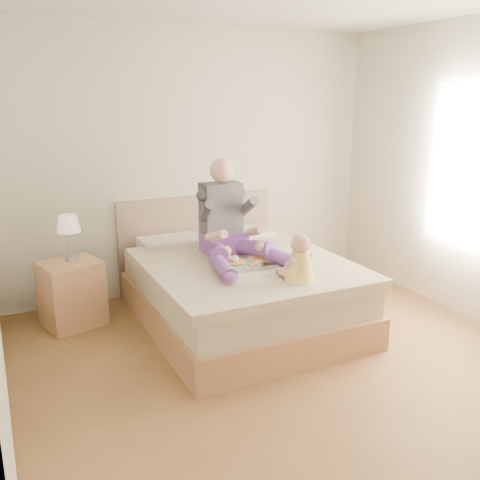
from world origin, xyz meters
name	(u,v)px	position (x,y,z in m)	size (l,w,h in m)	color
room	(312,171)	(0.08, 0.01, 1.51)	(4.02, 4.22, 2.71)	brown
bed	(236,287)	(0.00, 1.08, 0.32)	(1.70, 2.18, 1.00)	#9A6B47
nightstand	(72,294)	(-1.39, 1.60, 0.30)	(0.58, 0.54, 0.60)	#9A6B47
lamp	(69,226)	(-1.36, 1.63, 0.91)	(0.20, 0.20, 0.42)	#A8ABAF
adult	(230,227)	(-0.04, 1.13, 0.87)	(0.76, 1.06, 0.90)	#67388C
tray	(245,262)	(-0.04, 0.81, 0.64)	(0.49, 0.40, 0.13)	#A8ABAF
baby	(299,262)	(0.16, 0.27, 0.77)	(0.25, 0.35, 0.38)	#FFD450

